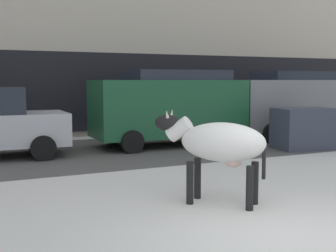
# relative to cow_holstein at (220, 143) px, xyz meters

# --- Properties ---
(ground_plane) EXTENTS (120.00, 120.00, 0.00)m
(ground_plane) POSITION_rel_cow_holstein_xyz_m (-0.01, -1.90, -1.00)
(ground_plane) COLOR silver
(road_strip) EXTENTS (60.00, 5.60, 0.01)m
(road_strip) POSITION_rel_cow_holstein_xyz_m (-0.01, 6.03, -1.00)
(road_strip) COLOR #514F4C
(road_strip) RESTS_ON ground
(cow_holstein) EXTENTS (1.58, 1.68, 1.54)m
(cow_holstein) POSITION_rel_cow_holstein_xyz_m (0.00, 0.00, 0.00)
(cow_holstein) COLOR silver
(cow_holstein) RESTS_ON ground
(car_darkgreen_van) EXTENTS (4.67, 2.26, 2.32)m
(car_darkgreen_van) POSITION_rel_cow_holstein_xyz_m (2.13, 6.30, 0.24)
(car_darkgreen_van) COLOR #194C2D
(car_darkgreen_van) RESTS_ON ground
(car_grey_van) EXTENTS (4.67, 2.26, 2.32)m
(car_grey_van) POSITION_rel_cow_holstein_xyz_m (6.89, 6.28, 0.24)
(car_grey_van) COLOR slate
(car_grey_van) RESTS_ON ground
(pedestrian_near_billboard) EXTENTS (0.36, 0.24, 1.73)m
(pedestrian_near_billboard) POSITION_rel_cow_holstein_xyz_m (6.08, 9.15, -0.12)
(pedestrian_near_billboard) COLOR #282833
(pedestrian_near_billboard) RESTS_ON ground
(pedestrian_far_left) EXTENTS (0.36, 0.24, 1.73)m
(pedestrian_far_left) POSITION_rel_cow_holstein_xyz_m (7.39, 9.15, -0.12)
(pedestrian_far_left) COLOR #282833
(pedestrian_far_left) RESTS_ON ground
(dumpster) EXTENTS (1.84, 1.33, 1.20)m
(dumpster) POSITION_rel_cow_holstein_xyz_m (5.43, 3.99, -0.40)
(dumpster) COLOR #383D4C
(dumpster) RESTS_ON ground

